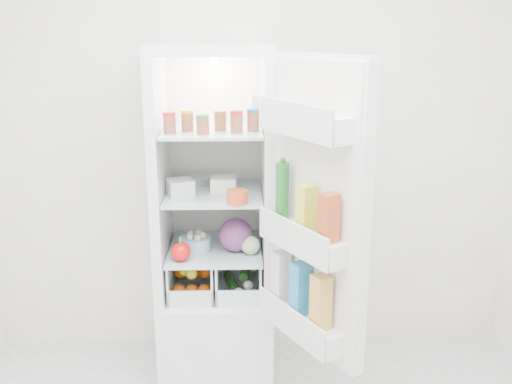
{
  "coord_description": "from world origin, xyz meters",
  "views": [
    {
      "loc": [
        -0.06,
        -1.66,
        1.87
      ],
      "look_at": [
        0.01,
        0.95,
        1.12
      ],
      "focal_mm": 40.0,
      "sensor_mm": 36.0,
      "label": 1
    }
  ],
  "objects_px": {
    "mushroom_bowl": "(196,244)",
    "red_cabbage": "(236,235)",
    "refrigerator": "(216,257)",
    "fridge_door": "(313,217)"
  },
  "relations": [
    {
      "from": "mushroom_bowl",
      "to": "red_cabbage",
      "type": "bearing_deg",
      "value": -3.16
    },
    {
      "from": "red_cabbage",
      "to": "mushroom_bowl",
      "type": "distance_m",
      "value": 0.22
    },
    {
      "from": "refrigerator",
      "to": "red_cabbage",
      "type": "distance_m",
      "value": 0.23
    },
    {
      "from": "refrigerator",
      "to": "red_cabbage",
      "type": "height_order",
      "value": "refrigerator"
    },
    {
      "from": "red_cabbage",
      "to": "mushroom_bowl",
      "type": "bearing_deg",
      "value": 176.84
    },
    {
      "from": "red_cabbage",
      "to": "fridge_door",
      "type": "bearing_deg",
      "value": -54.89
    },
    {
      "from": "fridge_door",
      "to": "refrigerator",
      "type": "bearing_deg",
      "value": 7.35
    },
    {
      "from": "red_cabbage",
      "to": "fridge_door",
      "type": "height_order",
      "value": "fridge_door"
    },
    {
      "from": "refrigerator",
      "to": "mushroom_bowl",
      "type": "relative_size",
      "value": 11.75
    },
    {
      "from": "mushroom_bowl",
      "to": "fridge_door",
      "type": "bearing_deg",
      "value": -42.06
    }
  ]
}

